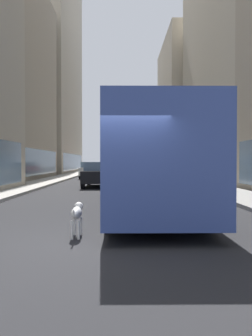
{
  "coord_description": "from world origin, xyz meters",
  "views": [
    {
      "loc": [
        0.34,
        -7.04,
        1.64
      ],
      "look_at": [
        0.48,
        5.98,
        1.4
      ],
      "focal_mm": 36.54,
      "sensor_mm": 36.0,
      "label": 1
    }
  ],
  "objects_px": {
    "car_black_suv": "(99,174)",
    "transit_bus": "(147,158)",
    "car_red_coupe": "(99,168)",
    "car_white_van": "(90,170)",
    "dalmatian_dog": "(77,213)",
    "car_grey_wagon": "(131,170)",
    "car_silver_sedan": "(109,169)"
  },
  "relations": [
    {
      "from": "car_black_suv",
      "to": "transit_bus",
      "type": "bearing_deg",
      "value": -76.81
    },
    {
      "from": "dalmatian_dog",
      "to": "car_grey_wagon",
      "type": "bearing_deg",
      "value": 85.74
    },
    {
      "from": "transit_bus",
      "to": "car_red_coupe",
      "type": "xyz_separation_m",
      "value": [
        -4.0,
        33.9,
        -0.96
      ]
    },
    {
      "from": "car_grey_wagon",
      "to": "transit_bus",
      "type": "bearing_deg",
      "value": -90.0
    },
    {
      "from": "car_white_van",
      "to": "dalmatian_dog",
      "type": "height_order",
      "value": "car_white_van"
    },
    {
      "from": "transit_bus",
      "to": "car_silver_sedan",
      "type": "bearing_deg",
      "value": 94.89
    },
    {
      "from": "transit_bus",
      "to": "car_white_van",
      "type": "distance_m",
      "value": 22.01
    },
    {
      "from": "car_red_coupe",
      "to": "car_white_van",
      "type": "height_order",
      "value": "same"
    },
    {
      "from": "transit_bus",
      "to": "car_black_suv",
      "type": "relative_size",
      "value": 2.53
    },
    {
      "from": "car_silver_sedan",
      "to": "dalmatian_dog",
      "type": "height_order",
      "value": "car_silver_sedan"
    },
    {
      "from": "transit_bus",
      "to": "car_black_suv",
      "type": "bearing_deg",
      "value": 103.19
    },
    {
      "from": "car_grey_wagon",
      "to": "car_white_van",
      "type": "relative_size",
      "value": 0.99
    },
    {
      "from": "car_black_suv",
      "to": "car_silver_sedan",
      "type": "bearing_deg",
      "value": 90.0
    },
    {
      "from": "car_grey_wagon",
      "to": "car_silver_sedan",
      "type": "xyz_separation_m",
      "value": [
        -2.4,
        7.84,
        -0.0
      ]
    },
    {
      "from": "car_grey_wagon",
      "to": "dalmatian_dog",
      "type": "bearing_deg",
      "value": -94.26
    },
    {
      "from": "car_silver_sedan",
      "to": "dalmatian_dog",
      "type": "bearing_deg",
      "value": -89.04
    },
    {
      "from": "car_red_coupe",
      "to": "car_white_van",
      "type": "bearing_deg",
      "value": -90.0
    },
    {
      "from": "car_silver_sedan",
      "to": "dalmatian_dog",
      "type": "distance_m",
      "value": 32.72
    },
    {
      "from": "car_red_coupe",
      "to": "car_grey_wagon",
      "type": "bearing_deg",
      "value": -73.7
    },
    {
      "from": "car_silver_sedan",
      "to": "car_white_van",
      "type": "xyz_separation_m",
      "value": [
        -1.6,
        -6.44,
        0.0
      ]
    },
    {
      "from": "car_black_suv",
      "to": "car_silver_sedan",
      "type": "xyz_separation_m",
      "value": [
        0.0,
        17.82,
        -0.0
      ]
    },
    {
      "from": "car_white_van",
      "to": "dalmatian_dog",
      "type": "bearing_deg",
      "value": -85.33
    },
    {
      "from": "car_grey_wagon",
      "to": "dalmatian_dog",
      "type": "height_order",
      "value": "car_grey_wagon"
    },
    {
      "from": "car_white_van",
      "to": "transit_bus",
      "type": "bearing_deg",
      "value": -79.52
    },
    {
      "from": "transit_bus",
      "to": "car_grey_wagon",
      "type": "distance_m",
      "value": 20.25
    },
    {
      "from": "car_silver_sedan",
      "to": "dalmatian_dog",
      "type": "relative_size",
      "value": 4.24
    },
    {
      "from": "car_silver_sedan",
      "to": "transit_bus",
      "type": "bearing_deg",
      "value": -85.11
    },
    {
      "from": "dalmatian_dog",
      "to": "car_red_coupe",
      "type": "bearing_deg",
      "value": 93.19
    },
    {
      "from": "car_red_coupe",
      "to": "car_white_van",
      "type": "relative_size",
      "value": 0.9
    },
    {
      "from": "transit_bus",
      "to": "car_red_coupe",
      "type": "distance_m",
      "value": 34.15
    },
    {
      "from": "car_grey_wagon",
      "to": "dalmatian_dog",
      "type": "xyz_separation_m",
      "value": [
        -1.85,
        -24.88,
        -0.31
      ]
    },
    {
      "from": "car_black_suv",
      "to": "car_white_van",
      "type": "xyz_separation_m",
      "value": [
        -1.6,
        11.38,
        -0.0
      ]
    }
  ]
}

